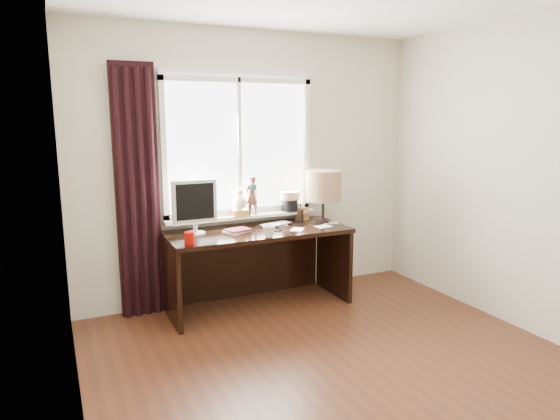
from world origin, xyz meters
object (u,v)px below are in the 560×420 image
mug (269,231)px  red_cup (189,238)px  desk (254,253)px  laptop (276,224)px  monitor (195,204)px  table_lamp (323,186)px

mug → red_cup: bearing=176.3°
desk → mug: bearing=-92.8°
mug → red_cup: (-0.70, 0.05, -0.00)m
red_cup → laptop: bearing=20.2°
mug → red_cup: size_ratio=1.05×
red_cup → mug: bearing=-3.7°
monitor → table_lamp: 1.29m
red_cup → desk: size_ratio=0.06×
mug → desk: size_ratio=0.07×
laptop → mug: 0.46m
mug → red_cup: 0.70m
desk → table_lamp: bearing=-5.1°
desk → monitor: (-0.57, -0.02, 0.52)m
desk → monitor: monitor is taller
red_cup → table_lamp: bearing=11.4°
laptop → red_cup: (-0.94, -0.35, 0.04)m
mug → table_lamp: 0.86m
laptop → mug: bearing=-136.8°
desk → table_lamp: 0.94m
mug → desk: 0.50m
laptop → desk: 0.34m
table_lamp → laptop: bearing=173.3°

